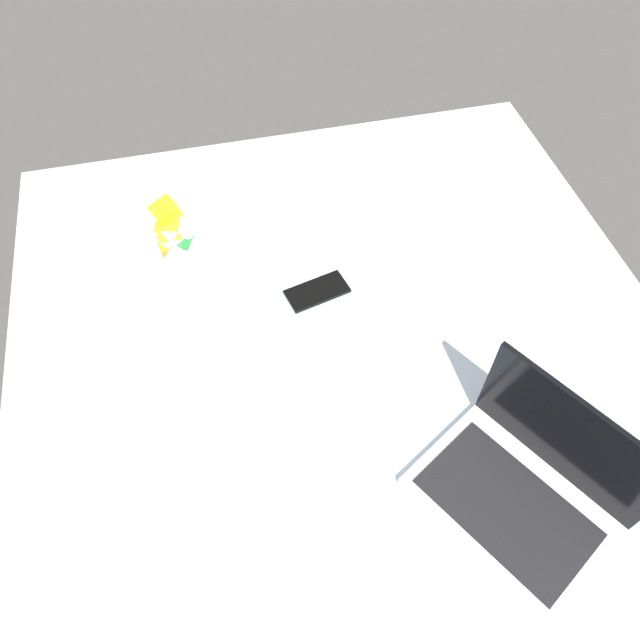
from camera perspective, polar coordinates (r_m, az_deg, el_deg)
bed_mattress at (r=129.13cm, az=4.09°, el=-10.49°), size 180.00×140.00×18.00cm
laptop at (r=115.59cm, az=18.76°, el=-14.45°), size 40.07×36.37×23.00cm
snack_cup at (r=144.99cm, az=-13.46°, el=7.83°), size 10.98×9.65×14.73cm
cell_phone at (r=137.35cm, az=-0.28°, el=2.70°), size 9.87×15.20×0.80cm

